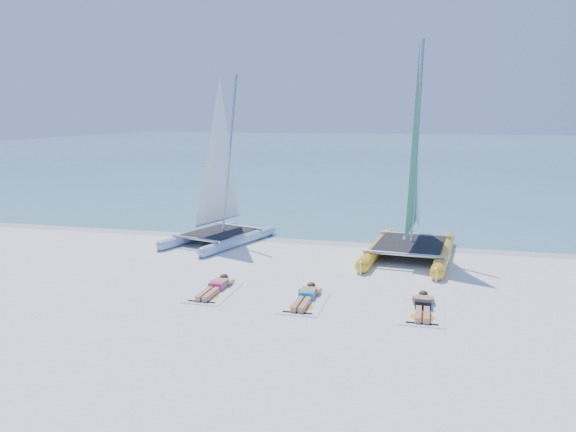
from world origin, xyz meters
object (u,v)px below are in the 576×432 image
at_px(towel_b, 304,303).
at_px(catamaran_blue, 220,192).
at_px(sunbather_b, 306,296).
at_px(sunbather_a, 216,286).
at_px(catamaran_yellow, 414,185).
at_px(towel_c, 423,312).
at_px(towel_a, 213,293).
at_px(sunbather_c, 423,305).

bearing_deg(towel_b, catamaran_blue, 127.23).
bearing_deg(towel_b, sunbather_b, 90.00).
xyz_separation_m(catamaran_blue, sunbather_a, (1.91, -5.34, -1.70)).
xyz_separation_m(catamaran_blue, catamaran_yellow, (6.68, -0.02, 0.43)).
distance_m(catamaran_blue, towel_b, 7.39).
bearing_deg(towel_c, sunbather_a, 175.99).
height_order(catamaran_blue, towel_a, catamaran_blue).
xyz_separation_m(catamaran_yellow, sunbather_b, (-2.35, -5.49, -2.13)).
relative_size(catamaran_blue, towel_a, 3.30).
relative_size(catamaran_yellow, towel_c, 3.86).
relative_size(sunbather_a, sunbather_b, 1.00).
bearing_deg(towel_c, sunbather_b, 176.08).
relative_size(towel_c, sunbather_c, 1.07).
relative_size(catamaran_blue, sunbather_b, 3.53).
height_order(catamaran_blue, towel_c, catamaran_blue).
distance_m(sunbather_b, sunbather_c, 2.79).
xyz_separation_m(towel_a, towel_b, (2.43, -0.17, 0.00)).
bearing_deg(towel_a, sunbather_b, 0.40).
bearing_deg(sunbather_b, towel_b, -90.00).
bearing_deg(catamaran_blue, towel_a, -53.90).
bearing_deg(sunbather_b, sunbather_c, 0.02).
bearing_deg(towel_b, sunbather_c, 3.96).
relative_size(catamaran_yellow, sunbather_a, 4.14).
relative_size(towel_b, sunbather_c, 1.07).
bearing_deg(sunbather_a, towel_c, -4.01).
distance_m(towel_a, towel_c, 5.22).
xyz_separation_m(towel_a, sunbather_c, (5.22, 0.02, 0.11)).
distance_m(catamaran_blue, towel_a, 6.12).
bearing_deg(sunbather_a, catamaran_yellow, 48.06).
bearing_deg(catamaran_blue, catamaran_yellow, 16.91).
distance_m(towel_a, sunbather_a, 0.22).
height_order(towel_b, towel_c, same).
height_order(towel_b, sunbather_b, sunbather_b).
xyz_separation_m(catamaran_yellow, sunbather_a, (-4.78, -5.32, -2.13)).
relative_size(catamaran_yellow, towel_b, 3.86).
height_order(catamaran_yellow, towel_c, catamaran_yellow).
bearing_deg(towel_b, towel_a, 175.89).
bearing_deg(sunbather_b, towel_a, -179.60).
bearing_deg(catamaran_blue, sunbather_b, -34.73).
distance_m(sunbather_a, sunbather_c, 5.22).
bearing_deg(sunbather_c, catamaran_blue, 142.27).
bearing_deg(catamaran_yellow, catamaran_blue, -174.99).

